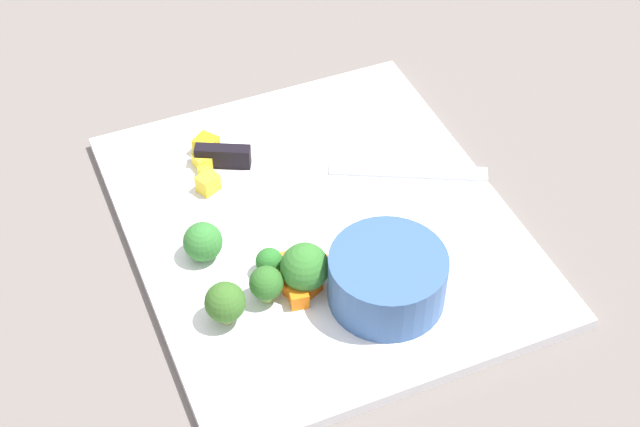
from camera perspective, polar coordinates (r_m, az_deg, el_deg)
ground_plane at (r=0.92m, az=0.00°, el=-0.97°), size 4.00×4.00×0.00m
cutting_board at (r=0.92m, az=0.00°, el=-0.71°), size 0.40×0.35×0.01m
prep_bowl at (r=0.83m, az=3.99°, el=-3.84°), size 0.10×0.10×0.05m
chef_knife at (r=0.96m, az=-2.07°, el=3.10°), size 0.14×0.27×0.02m
carrot_dice_0 at (r=0.84m, az=-1.28°, el=-4.94°), size 0.02×0.02×0.02m
carrot_dice_1 at (r=0.85m, az=-2.30°, el=-3.96°), size 0.02×0.02×0.01m
carrot_dice_2 at (r=0.86m, az=-1.14°, el=-3.86°), size 0.02×0.02×0.01m
carrot_dice_3 at (r=0.86m, az=-0.99°, el=-3.16°), size 0.02×0.02×0.01m
carrot_dice_4 at (r=0.87m, az=-1.87°, el=-2.68°), size 0.01×0.01×0.01m
carrot_dice_5 at (r=0.85m, az=-1.62°, el=-4.50°), size 0.02×0.02×0.01m
carrot_dice_6 at (r=0.85m, az=-0.58°, el=-4.23°), size 0.02×0.02×0.02m
carrot_dice_7 at (r=0.87m, az=0.37°, el=-3.00°), size 0.01×0.01×0.01m
pepper_dice_0 at (r=0.96m, az=-6.78°, el=2.41°), size 0.02×0.01×0.01m
pepper_dice_1 at (r=0.94m, az=-6.63°, el=1.79°), size 0.02×0.02×0.02m
pepper_dice_2 at (r=0.98m, az=-6.73°, el=4.02°), size 0.03×0.03×0.02m
pepper_dice_3 at (r=0.97m, az=-6.98°, el=3.09°), size 0.02×0.02×0.01m
broccoli_floret_0 at (r=0.84m, az=-0.90°, el=-3.21°), size 0.04×0.04×0.05m
broccoli_floret_1 at (r=0.83m, az=-3.19°, el=-4.15°), size 0.03×0.03×0.04m
broccoli_floret_2 at (r=0.87m, az=-6.85°, el=-1.84°), size 0.04×0.04×0.04m
broccoli_floret_3 at (r=0.86m, az=-3.01°, el=-2.87°), size 0.02×0.02×0.03m
broccoli_floret_4 at (r=0.82m, az=-5.62°, el=-5.26°), size 0.04×0.04×0.04m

